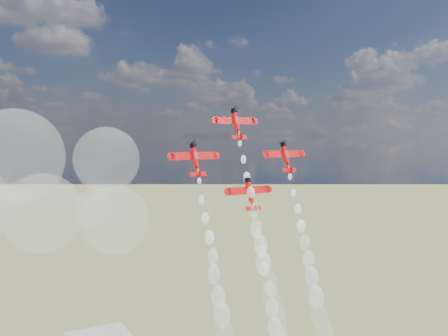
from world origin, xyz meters
name	(u,v)px	position (x,y,z in m)	size (l,w,h in m)	color
plane_lead	(236,123)	(10.50, 17.50, 105.19)	(13.19, 5.94, 9.01)	red
plane_left	(195,159)	(-4.23, 13.78, 95.58)	(13.19, 5.94, 9.01)	red
plane_right	(286,156)	(25.22, 13.78, 95.58)	(13.19, 5.94, 9.01)	red
plane_slot	(250,193)	(10.50, 10.07, 85.96)	(13.19, 5.94, 9.01)	red
smoke_trail_lead	(270,297)	(10.63, 0.17, 59.99)	(5.62, 22.14, 53.63)	white
smoke_trail_right	(323,326)	(25.19, -3.70, 50.62)	(5.30, 22.32, 52.41)	white
drifted_smoke_cloud	(16,198)	(-47.13, 22.07, 86.99)	(58.67, 37.63, 42.06)	white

